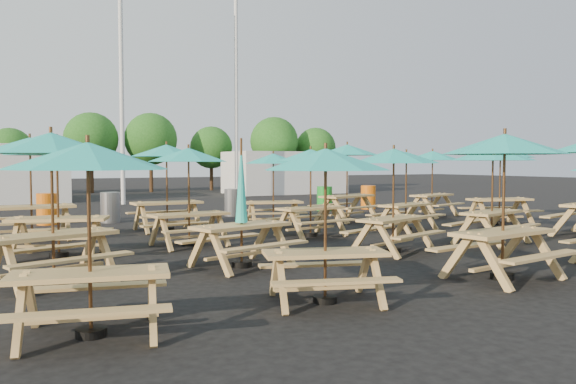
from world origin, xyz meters
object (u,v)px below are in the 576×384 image
picnic_unit_14 (406,163)px  picnic_unit_15 (347,155)px  picnic_unit_1 (51,153)px  picnic_unit_11 (273,163)px  picnic_unit_6 (189,161)px  picnic_unit_18 (500,157)px  picnic_unit_4 (326,170)px  waste_bin_0 (47,209)px  waste_bin_3 (325,199)px  picnic_unit_0 (88,169)px  picnic_unit_2 (57,155)px  waste_bin_1 (110,207)px  picnic_unit_3 (30,152)px  picnic_unit_8 (504,154)px  picnic_unit_7 (167,156)px  picnic_unit_9 (394,163)px  picnic_unit_5 (241,214)px  waste_bin_2 (233,202)px  picnic_unit_13 (493,160)px  picnic_unit_19 (432,160)px  waste_bin_4 (368,197)px  picnic_unit_10 (311,161)px

picnic_unit_14 → picnic_unit_15: bearing=73.6°
picnic_unit_1 → picnic_unit_11: 8.90m
picnic_unit_6 → picnic_unit_18: bearing=-7.9°
picnic_unit_4 → picnic_unit_6: picnic_unit_6 is taller
waste_bin_0 → waste_bin_3: same height
picnic_unit_0 → picnic_unit_2: 5.78m
picnic_unit_6 → waste_bin_1: size_ratio=2.34×
picnic_unit_14 → waste_bin_0: bearing=127.8°
picnic_unit_3 → picnic_unit_8: size_ratio=1.06×
picnic_unit_7 → picnic_unit_9: (3.21, -6.08, -0.18)m
picnic_unit_15 → picnic_unit_18: (3.53, -3.18, -0.09)m
picnic_unit_2 → picnic_unit_5: picnic_unit_2 is taller
picnic_unit_6 → picnic_unit_4: bearing=-96.7°
waste_bin_1 → picnic_unit_6: bearing=-83.9°
picnic_unit_4 → picnic_unit_8: bearing=16.9°
picnic_unit_5 → waste_bin_3: size_ratio=2.43×
waste_bin_0 → waste_bin_2: same height
picnic_unit_11 → waste_bin_3: 5.80m
picnic_unit_18 → picnic_unit_7: bearing=175.5°
picnic_unit_13 → picnic_unit_8: bearing=-151.9°
picnic_unit_1 → picnic_unit_5: size_ratio=1.06×
picnic_unit_1 → picnic_unit_19: 14.31m
picnic_unit_5 → waste_bin_2: (3.65, 9.33, -0.49)m
picnic_unit_19 → waste_bin_0: (-12.44, 3.53, -1.53)m
picnic_unit_8 → waste_bin_4: bearing=55.5°
waste_bin_4 → waste_bin_3: bearing=176.8°
picnic_unit_11 → waste_bin_2: (0.10, 3.50, -1.42)m
picnic_unit_1 → picnic_unit_2: size_ratio=0.98×
picnic_unit_3 → picnic_unit_11: size_ratio=1.16×
waste_bin_2 → waste_bin_4: size_ratio=1.00×
picnic_unit_5 → waste_bin_3: (7.72, 9.61, -0.49)m
picnic_unit_9 → waste_bin_0: 11.21m
picnic_unit_7 → picnic_unit_19: (9.56, -0.30, -0.08)m
picnic_unit_14 → picnic_unit_10: bearing=160.9°
picnic_unit_1 → waste_bin_3: 14.61m
picnic_unit_4 → waste_bin_1: 12.15m
picnic_unit_0 → picnic_unit_13: 10.00m
picnic_unit_2 → waste_bin_1: picnic_unit_2 is taller
picnic_unit_9 → picnic_unit_14: size_ratio=1.01×
picnic_unit_3 → picnic_unit_7: size_ratio=1.05×
waste_bin_0 → waste_bin_3: bearing=1.5°
picnic_unit_11 → waste_bin_2: 3.78m
picnic_unit_4 → picnic_unit_15: size_ratio=0.85×
picnic_unit_13 → picnic_unit_9: bearing=162.2°
picnic_unit_13 → waste_bin_4: 10.22m
picnic_unit_2 → picnic_unit_15: (9.20, 3.24, 0.09)m
picnic_unit_7 → picnic_unit_18: size_ratio=1.00×
picnic_unit_4 → picnic_unit_9: picnic_unit_9 is taller
picnic_unit_6 → waste_bin_2: 7.51m
picnic_unit_9 → waste_bin_1: bearing=97.2°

